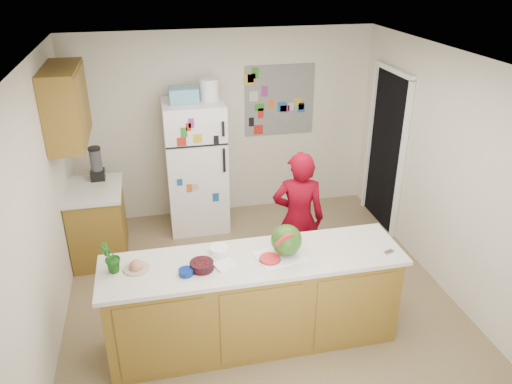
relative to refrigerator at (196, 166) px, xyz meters
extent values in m
cube|color=brown|center=(0.45, -1.88, -0.86)|extent=(4.00, 4.50, 0.02)
cube|color=beige|center=(0.45, 0.38, 0.40)|extent=(4.00, 0.02, 2.50)
cube|color=beige|center=(-1.56, -1.88, 0.40)|extent=(0.02, 4.50, 2.50)
cube|color=beige|center=(2.46, -1.88, 0.40)|extent=(0.02, 4.50, 2.50)
cube|color=white|center=(0.45, -1.88, 1.66)|extent=(4.00, 4.50, 0.02)
cube|color=black|center=(2.44, -0.43, 0.17)|extent=(0.03, 0.85, 2.04)
cube|color=brown|center=(0.25, -2.38, -0.41)|extent=(2.60, 0.62, 0.88)
cube|color=silver|center=(0.25, -2.38, 0.05)|extent=(2.68, 0.70, 0.04)
cube|color=brown|center=(-1.24, -0.53, -0.42)|extent=(0.60, 0.80, 0.86)
cube|color=silver|center=(-1.24, -0.53, 0.03)|extent=(0.64, 0.84, 0.04)
cube|color=brown|center=(-1.37, -0.58, 1.05)|extent=(0.35, 1.00, 0.80)
cube|color=silver|center=(0.00, 0.00, 0.00)|extent=(0.75, 0.70, 1.70)
cube|color=#5999B2|center=(-0.10, 0.00, 0.94)|extent=(0.35, 0.28, 0.18)
cube|color=slate|center=(1.20, 0.36, 0.70)|extent=(0.95, 0.01, 0.95)
imported|color=#62010F|center=(0.92, -1.51, -0.08)|extent=(0.63, 0.50, 1.54)
cylinder|color=black|center=(-1.19, -0.28, 0.24)|extent=(0.14, 0.14, 0.38)
cube|color=white|center=(0.48, -2.40, 0.08)|extent=(0.48, 0.41, 0.01)
sphere|color=#2E5619|center=(0.54, -2.38, 0.22)|extent=(0.27, 0.27, 0.27)
cylinder|color=red|center=(0.38, -2.45, 0.09)|extent=(0.18, 0.18, 0.02)
cylinder|color=black|center=(-0.21, -2.44, 0.11)|extent=(0.26, 0.26, 0.07)
cylinder|color=white|center=(-0.03, -2.22, 0.10)|extent=(0.19, 0.19, 0.06)
cylinder|color=navy|center=(-0.35, -2.50, 0.10)|extent=(0.15, 0.15, 0.05)
cylinder|color=beige|center=(-0.75, -2.33, 0.08)|extent=(0.26, 0.26, 0.02)
cube|color=white|center=(-0.02, -2.44, 0.08)|extent=(0.21, 0.20, 0.02)
cube|color=slate|center=(1.45, -2.55, 0.08)|extent=(0.10, 0.07, 0.01)
imported|color=#0E450D|center=(-0.95, -2.33, 0.21)|extent=(0.20, 0.20, 0.29)
camera|label=1|loc=(-0.53, -5.98, 2.49)|focal=35.00mm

